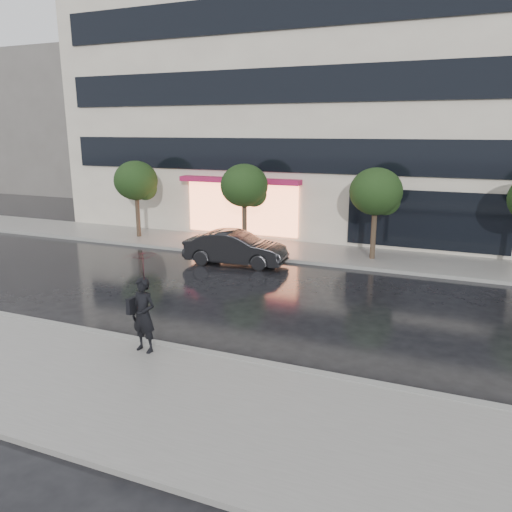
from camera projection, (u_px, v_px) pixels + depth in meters
The scene contains 12 objects.
ground at pixel (198, 337), 13.65m from camera, with size 120.00×120.00×0.00m, color black.
sidewalk_near at pixel (124, 390), 10.73m from camera, with size 60.00×4.50×0.12m, color slate.
sidewalk_far at pixel (307, 252), 22.82m from camera, with size 60.00×3.50×0.12m, color slate.
curb_near at pixel (179, 349), 12.74m from camera, with size 60.00×0.25×0.14m, color gray.
curb_far at pixel (295, 261), 21.25m from camera, with size 60.00×0.25×0.14m, color gray.
office_building at pixel (351, 64), 27.52m from camera, with size 30.00×12.76×18.00m.
bg_building_left at pixel (66, 124), 45.83m from camera, with size 14.00×10.00×12.00m, color #59544F.
tree_far_west at pixel (137, 182), 25.23m from camera, with size 2.20×2.20×3.99m.
tree_mid_west at pixel (246, 187), 23.00m from camera, with size 2.20×2.20×3.99m.
tree_mid_east at pixel (377, 193), 20.78m from camera, with size 2.20×2.20×3.99m.
parked_car at pixel (236, 248), 20.81m from camera, with size 1.49×4.27×1.41m, color black.
pedestrian_with_umbrella at pixel (143, 289), 12.11m from camera, with size 1.04×1.06×2.57m.
Camera 1 is at (6.32, -11.11, 5.51)m, focal length 35.00 mm.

